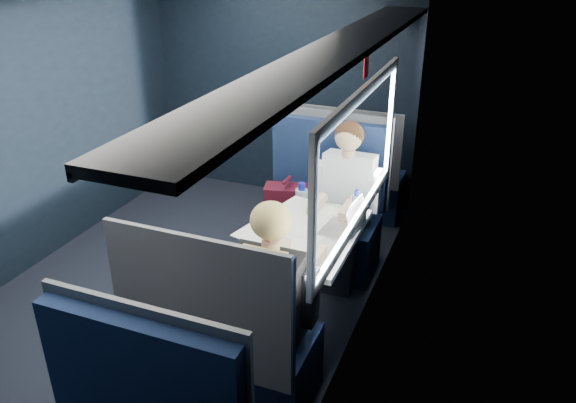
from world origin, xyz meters
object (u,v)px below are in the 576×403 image
at_px(bottle_small, 356,206).
at_px(table, 306,242).
at_px(man, 344,197).
at_px(woman, 275,291).
at_px(seat_bay_far, 225,342).
at_px(seat_row_front, 350,177).
at_px(laptop, 348,223).
at_px(cup, 361,213).
at_px(seat_bay_near, 319,215).

bearing_deg(bottle_small, table, -129.56).
distance_m(man, bottle_small, 0.45).
bearing_deg(woman, bottle_small, 79.32).
xyz_separation_m(seat_bay_far, seat_row_front, (0.00, 2.67, -0.00)).
distance_m(laptop, cup, 0.21).
distance_m(seat_bay_near, bottle_small, 0.83).
distance_m(table, seat_row_front, 1.82).
distance_m(table, woman, 0.71).
bearing_deg(cup, bottle_small, -158.38).
bearing_deg(laptop, bottle_small, 89.22).
bearing_deg(bottle_small, seat_bay_far, -110.41).
relative_size(table, woman, 0.76).
distance_m(seat_bay_far, cup, 1.35).
xyz_separation_m(table, woman, (0.07, -0.71, 0.06)).
bearing_deg(table, seat_bay_near, 102.78).
bearing_deg(woman, table, 95.45).
height_order(table, seat_row_front, seat_row_front).
relative_size(woman, laptop, 4.08).
distance_m(seat_bay_near, woman, 1.62).
bearing_deg(seat_bay_near, cup, -47.35).
bearing_deg(woman, seat_bay_near, 99.53).
height_order(table, laptop, laptop).
relative_size(man, cup, 13.69).
relative_size(table, seat_bay_near, 0.79).
bearing_deg(seat_bay_far, seat_row_front, 90.00).
bearing_deg(man, table, -95.52).
height_order(seat_bay_near, man, man).
bearing_deg(man, seat_row_front, 102.83).
distance_m(table, cup, 0.46).
distance_m(seat_row_front, laptop, 1.78).
xyz_separation_m(man, cup, (0.23, -0.37, 0.07)).
relative_size(seat_bay_far, man, 0.95).
bearing_deg(seat_row_front, bottle_small, -73.36).
xyz_separation_m(seat_bay_near, laptop, (0.45, -0.75, 0.38)).
bearing_deg(table, cup, 47.95).
height_order(seat_bay_near, woman, woman).
relative_size(man, woman, 1.00).
bearing_deg(man, seat_bay_near, 147.62).
distance_m(table, laptop, 0.32).
bearing_deg(table, seat_row_front, 95.80).
bearing_deg(seat_row_front, seat_bay_near, -90.87).
xyz_separation_m(table, seat_bay_far, (-0.18, -0.87, -0.25)).
relative_size(seat_bay_near, bottle_small, 5.54).
distance_m(seat_row_front, man, 1.17).
xyz_separation_m(man, bottle_small, (0.19, -0.38, 0.12)).
height_order(seat_bay_far, cup, seat_bay_far).
relative_size(seat_bay_far, woman, 0.95).
bearing_deg(table, woman, -84.55).
height_order(bottle_small, cup, bottle_small).
bearing_deg(cup, laptop, -100.71).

